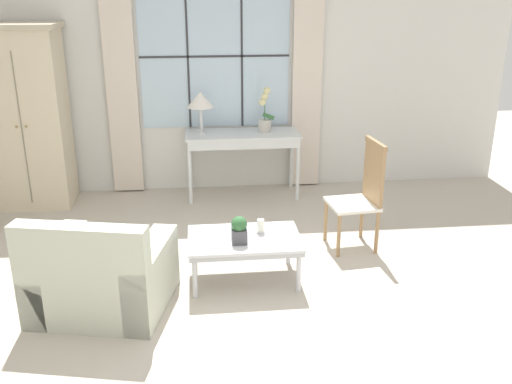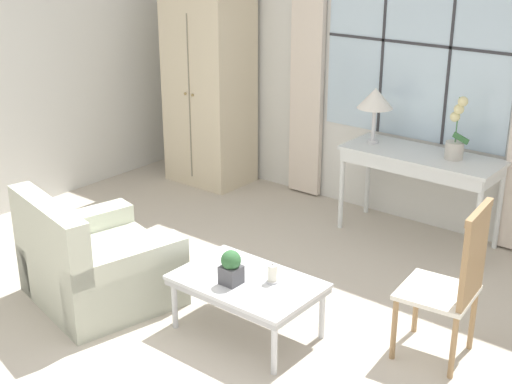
{
  "view_description": "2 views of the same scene",
  "coord_description": "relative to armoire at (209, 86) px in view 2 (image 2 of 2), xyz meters",
  "views": [
    {
      "loc": [
        -0.24,
        -3.83,
        2.42
      ],
      "look_at": [
        0.24,
        0.67,
        0.76
      ],
      "focal_mm": 40.0,
      "sensor_mm": 36.0,
      "label": 1
    },
    {
      "loc": [
        2.78,
        -2.66,
        2.63
      ],
      "look_at": [
        0.01,
        0.79,
        0.92
      ],
      "focal_mm": 50.0,
      "sensor_mm": 36.0,
      "label": 2
    }
  ],
  "objects": [
    {
      "name": "coffee_table",
      "position": [
        2.23,
        -2.1,
        -0.67
      ],
      "size": [
        0.95,
        0.62,
        0.4
      ],
      "color": "silver",
      "rests_on": "ground_plane"
    },
    {
      "name": "pillar_candle",
      "position": [
        2.38,
        -2.02,
        -0.57
      ],
      "size": [
        0.09,
        0.09,
        0.14
      ],
      "color": "silver",
      "rests_on": "coffee_table"
    },
    {
      "name": "armchair_upholstered",
      "position": [
        1.08,
        -2.43,
        -0.76
      ],
      "size": [
        1.16,
        1.09,
        0.84
      ],
      "color": "beige",
      "rests_on": "ground_plane"
    },
    {
      "name": "potted_plant_small",
      "position": [
        2.18,
        -2.2,
        -0.5
      ],
      "size": [
        0.13,
        0.13,
        0.23
      ],
      "color": "#4C4C51",
      "rests_on": "coffee_table"
    },
    {
      "name": "console_table",
      "position": [
        2.4,
        0.02,
        -0.33
      ],
      "size": [
        1.34,
        0.54,
        0.77
      ],
      "color": "silver",
      "rests_on": "ground_plane"
    },
    {
      "name": "armoire",
      "position": [
        0.0,
        0.0,
        0.0
      ],
      "size": [
        0.88,
        0.65,
        2.03
      ],
      "color": "beige",
      "rests_on": "ground_plane"
    },
    {
      "name": "potted_orchid",
      "position": [
        2.66,
        0.05,
        -0.06
      ],
      "size": [
        0.19,
        0.15,
        0.53
      ],
      "color": "#BCB7AD",
      "rests_on": "console_table"
    },
    {
      "name": "ground_plane",
      "position": [
        2.11,
        -2.65,
        -1.02
      ],
      "size": [
        14.0,
        14.0,
        0.0
      ],
      "primitive_type": "plane",
      "color": "#BCB2A3"
    },
    {
      "name": "side_chair_wooden",
      "position": [
        3.42,
        -1.54,
        -0.44
      ],
      "size": [
        0.48,
        0.48,
        1.05
      ],
      "color": "white",
      "rests_on": "ground_plane"
    },
    {
      "name": "wall_back_windowed",
      "position": [
        2.11,
        0.37,
        0.38
      ],
      "size": [
        7.2,
        0.14,
        2.8
      ],
      "color": "silver",
      "rests_on": "ground_plane"
    },
    {
      "name": "table_lamp",
      "position": [
        1.92,
        0.03,
        0.14
      ],
      "size": [
        0.32,
        0.32,
        0.49
      ],
      "color": "silver",
      "rests_on": "console_table"
    }
  ]
}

